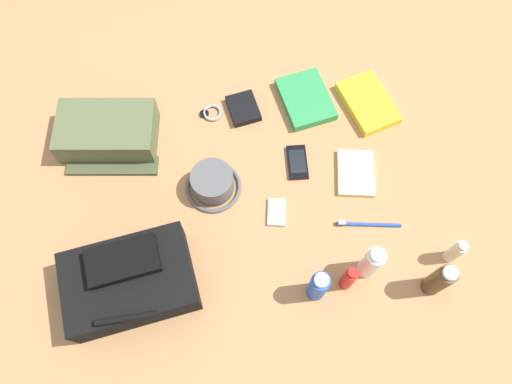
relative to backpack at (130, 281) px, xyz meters
The scene contains 17 objects.
ground_plane 0.44m from the backpack, 150.47° to the right, with size 2.64×2.02×0.02m, color #B47E4E.
backpack is the anchor object (origin of this frame).
toiletry_pouch 0.48m from the backpack, 84.46° to the right, with size 0.32×0.26×0.10m.
bucket_hat 0.36m from the backpack, 133.83° to the right, with size 0.17×0.17×0.08m.
lotion_bottle 0.89m from the backpack, behind, with size 0.03×0.03×0.12m.
cologne_bottle 0.82m from the backpack, behind, with size 0.05×0.05×0.17m.
toothpaste_tube 0.65m from the backpack, behind, with size 0.05×0.05×0.16m.
sunscreen_spray 0.58m from the backpack, behind, with size 0.04×0.04×0.13m.
deodorant_spray 0.50m from the backpack, 169.33° to the left, with size 0.05×0.05×0.15m.
paperback_novel 0.92m from the backpack, 148.61° to the right, with size 0.18×0.23×0.03m.
travel_guidebook 0.78m from the backpack, 138.34° to the right, with size 0.18×0.22×0.03m.
cell_phone 0.60m from the backpack, 149.51° to the right, with size 0.07×0.12×0.01m.
media_player 0.46m from the backpack, 160.17° to the right, with size 0.07×0.09×0.01m.
wristwatch 0.59m from the backpack, 117.90° to the right, with size 0.07×0.06×0.01m.
toothbrush 0.68m from the backpack, behind, with size 0.19×0.04×0.02m.
wallet 0.64m from the backpack, 126.27° to the right, with size 0.09×0.11×0.02m, color black.
notepad 0.73m from the backpack, 160.67° to the right, with size 0.11×0.15×0.02m, color beige.
Camera 1 is at (0.08, 0.54, 1.35)m, focal length 34.14 mm.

